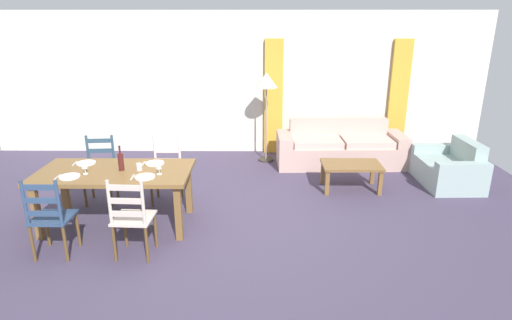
# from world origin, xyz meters

# --- Properties ---
(ground_plane) EXTENTS (9.60, 9.60, 0.02)m
(ground_plane) POSITION_xyz_m (0.00, 0.00, -0.01)
(ground_plane) COLOR #433951
(wall_far) EXTENTS (9.60, 0.16, 2.70)m
(wall_far) POSITION_xyz_m (0.00, 3.30, 1.35)
(wall_far) COLOR beige
(wall_far) RESTS_ON ground_plane
(curtain_panel_left) EXTENTS (0.35, 0.08, 2.20)m
(curtain_panel_left) POSITION_xyz_m (0.73, 3.16, 1.10)
(curtain_panel_left) COLOR gold
(curtain_panel_left) RESTS_ON ground_plane
(curtain_panel_right) EXTENTS (0.35, 0.08, 2.20)m
(curtain_panel_right) POSITION_xyz_m (3.13, 3.16, 1.10)
(curtain_panel_right) COLOR gold
(curtain_panel_right) RESTS_ON ground_plane
(dining_table) EXTENTS (1.90, 0.96, 0.75)m
(dining_table) POSITION_xyz_m (-1.35, 0.00, 0.66)
(dining_table) COLOR brown
(dining_table) RESTS_ON ground_plane
(dining_chair_near_left) EXTENTS (0.42, 0.40, 0.96)m
(dining_chair_near_left) POSITION_xyz_m (-1.83, -0.76, 0.48)
(dining_chair_near_left) COLOR navy
(dining_chair_near_left) RESTS_ON ground_plane
(dining_chair_near_right) EXTENTS (0.44, 0.42, 0.96)m
(dining_chair_near_right) POSITION_xyz_m (-0.93, -0.77, 0.48)
(dining_chair_near_right) COLOR beige
(dining_chair_near_right) RESTS_ON ground_plane
(dining_chair_far_left) EXTENTS (0.45, 0.43, 0.96)m
(dining_chair_far_left) POSITION_xyz_m (-1.83, 0.77, 0.48)
(dining_chair_far_left) COLOR #2C4659
(dining_chair_far_left) RESTS_ON ground_plane
(dining_chair_far_right) EXTENTS (0.42, 0.40, 0.96)m
(dining_chair_far_right) POSITION_xyz_m (-0.88, 0.78, 0.48)
(dining_chair_far_right) COLOR beige
(dining_chair_far_right) RESTS_ON ground_plane
(dinner_plate_near_left) EXTENTS (0.24, 0.24, 0.02)m
(dinner_plate_near_left) POSITION_xyz_m (-1.80, -0.25, 0.76)
(dinner_plate_near_left) COLOR white
(dinner_plate_near_left) RESTS_ON dining_table
(fork_near_left) EXTENTS (0.02, 0.17, 0.01)m
(fork_near_left) POSITION_xyz_m (-1.95, -0.25, 0.75)
(fork_near_left) COLOR silver
(fork_near_left) RESTS_ON dining_table
(dinner_plate_near_right) EXTENTS (0.24, 0.24, 0.02)m
(dinner_plate_near_right) POSITION_xyz_m (-0.90, -0.25, 0.76)
(dinner_plate_near_right) COLOR white
(dinner_plate_near_right) RESTS_ON dining_table
(fork_near_right) EXTENTS (0.02, 0.17, 0.01)m
(fork_near_right) POSITION_xyz_m (-1.05, -0.25, 0.75)
(fork_near_right) COLOR silver
(fork_near_right) RESTS_ON dining_table
(dinner_plate_far_left) EXTENTS (0.24, 0.24, 0.02)m
(dinner_plate_far_left) POSITION_xyz_m (-1.80, 0.25, 0.76)
(dinner_plate_far_left) COLOR white
(dinner_plate_far_left) RESTS_ON dining_table
(fork_far_left) EXTENTS (0.03, 0.17, 0.01)m
(fork_far_left) POSITION_xyz_m (-1.95, 0.25, 0.75)
(fork_far_left) COLOR silver
(fork_far_left) RESTS_ON dining_table
(dinner_plate_far_right) EXTENTS (0.24, 0.24, 0.02)m
(dinner_plate_far_right) POSITION_xyz_m (-0.90, 0.25, 0.76)
(dinner_plate_far_right) COLOR white
(dinner_plate_far_right) RESTS_ON dining_table
(fork_far_right) EXTENTS (0.02, 0.17, 0.01)m
(fork_far_right) POSITION_xyz_m (-1.05, 0.25, 0.75)
(fork_far_right) COLOR silver
(fork_far_right) RESTS_ON dining_table
(wine_bottle) EXTENTS (0.07, 0.07, 0.32)m
(wine_bottle) POSITION_xyz_m (-1.26, 0.01, 0.87)
(wine_bottle) COLOR #471919
(wine_bottle) RESTS_ON dining_table
(wine_glass_near_left) EXTENTS (0.06, 0.06, 0.16)m
(wine_glass_near_left) POSITION_xyz_m (-1.66, -0.13, 0.86)
(wine_glass_near_left) COLOR white
(wine_glass_near_left) RESTS_ON dining_table
(wine_glass_near_right) EXTENTS (0.06, 0.06, 0.16)m
(wine_glass_near_right) POSITION_xyz_m (-0.75, -0.13, 0.86)
(wine_glass_near_right) COLOR white
(wine_glass_near_right) RESTS_ON dining_table
(coffee_cup_primary) EXTENTS (0.07, 0.07, 0.09)m
(coffee_cup_primary) POSITION_xyz_m (-1.04, 0.01, 0.80)
(coffee_cup_primary) COLOR beige
(coffee_cup_primary) RESTS_ON dining_table
(couch) EXTENTS (2.30, 0.87, 0.80)m
(couch) POSITION_xyz_m (1.93, 2.45, 0.29)
(couch) COLOR tan
(couch) RESTS_ON ground_plane
(coffee_table) EXTENTS (0.90, 0.56, 0.42)m
(coffee_table) POSITION_xyz_m (1.89, 1.23, 0.36)
(coffee_table) COLOR brown
(coffee_table) RESTS_ON ground_plane
(armchair_upholstered) EXTENTS (0.83, 1.18, 0.72)m
(armchair_upholstered) POSITION_xyz_m (3.55, 1.49, 0.25)
(armchair_upholstered) COLOR #94ABA7
(armchair_upholstered) RESTS_ON ground_plane
(standing_lamp) EXTENTS (0.40, 0.40, 1.64)m
(standing_lamp) POSITION_xyz_m (0.58, 2.63, 1.41)
(standing_lamp) COLOR #332D28
(standing_lamp) RESTS_ON ground_plane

